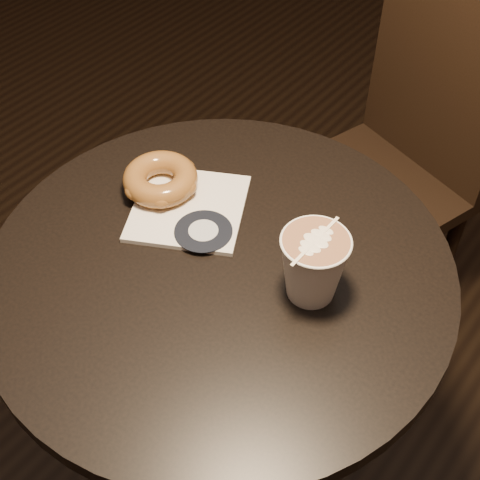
% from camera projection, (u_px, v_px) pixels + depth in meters
% --- Properties ---
extents(cafe_table, '(0.70, 0.70, 0.75)m').
position_uv_depth(cafe_table, '(222.00, 339.00, 1.14)').
color(cafe_table, black).
rests_on(cafe_table, ground).
extents(chair, '(0.47, 0.47, 0.94)m').
position_uv_depth(chair, '(402.00, 144.00, 1.53)').
color(chair, black).
rests_on(chair, ground).
extents(pastry_bag, '(0.24, 0.24, 0.01)m').
position_uv_depth(pastry_bag, '(188.00, 208.00, 1.06)').
color(pastry_bag, white).
rests_on(pastry_bag, cafe_table).
extents(doughnut, '(0.12, 0.12, 0.04)m').
position_uv_depth(doughnut, '(160.00, 179.00, 1.07)').
color(doughnut, brown).
rests_on(doughnut, pastry_bag).
extents(latte_cup, '(0.10, 0.10, 0.11)m').
position_uv_depth(latte_cup, '(313.00, 267.00, 0.91)').
color(latte_cup, silver).
rests_on(latte_cup, cafe_table).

